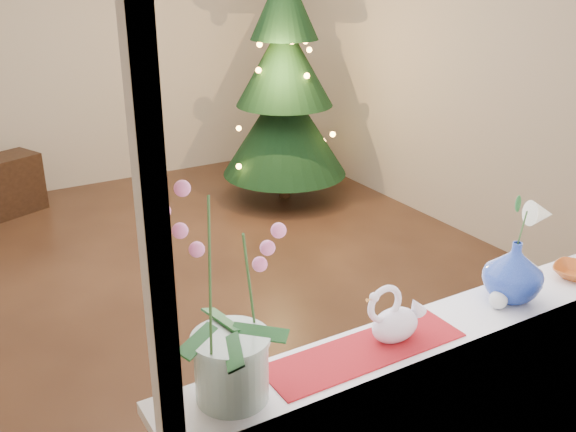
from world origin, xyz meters
name	(u,v)px	position (x,y,z in m)	size (l,w,h in m)	color
ground	(198,282)	(0.00, 0.00, 0.00)	(5.00, 5.00, 0.00)	#311D14
wall_back	(84,46)	(0.00, 2.50, 1.35)	(4.50, 0.10, 2.70)	beige
wall_front	(495,219)	(0.00, -2.50, 1.35)	(4.50, 0.10, 2.70)	beige
wall_right	(453,62)	(2.25, 0.00, 1.35)	(0.10, 5.00, 2.70)	beige
windowsill	(451,325)	(0.00, -2.37, 0.90)	(2.20, 0.26, 0.04)	white
window_frame	(501,106)	(0.00, -2.47, 1.70)	(2.22, 0.06, 1.60)	white
runner	(365,351)	(-0.38, -2.37, 0.92)	(0.70, 0.20, 0.01)	maroon
orchid_pot	(229,294)	(-0.85, -2.36, 1.26)	(0.23, 0.23, 0.67)	white
swan	(396,313)	(-0.25, -2.36, 1.02)	(0.24, 0.11, 0.20)	silver
blue_vase	(514,267)	(0.30, -2.36, 1.05)	(0.25, 0.25, 0.26)	navy
lily	(523,208)	(0.30, -2.36, 1.28)	(0.15, 0.08, 0.20)	beige
paperweight	(498,300)	(0.20, -2.39, 0.95)	(0.07, 0.07, 0.07)	silver
xmas_tree	(284,86)	(1.40, 1.18, 1.05)	(1.14, 1.14, 2.09)	#0F321A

